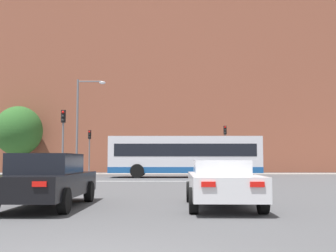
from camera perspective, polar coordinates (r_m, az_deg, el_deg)
stop_line_strip at (r=25.79m, az=-1.83°, el=-7.48°), size 9.66×0.30×0.01m
far_pavement at (r=39.31m, az=-1.06°, el=-6.48°), size 70.74×2.50×0.01m
brick_civic_building at (r=49.99m, az=1.95°, el=6.50°), size 45.83×12.17×28.42m
car_saloon_left at (r=12.25m, az=-16.10°, el=-7.02°), size 2.01×4.88×1.48m
car_roadster_right at (r=11.86m, az=7.30°, el=-7.67°), size 1.95×4.66×1.30m
bus_crossing_lead at (r=31.18m, az=2.28°, el=-4.03°), size 11.06×2.68×3.00m
traffic_light_far_right at (r=38.67m, az=7.75°, el=-2.11°), size 0.26×0.31×4.40m
traffic_light_far_left at (r=39.37m, az=-10.60°, el=-2.46°), size 0.26×0.31×4.02m
traffic_light_near_left at (r=27.44m, az=-14.04°, el=-0.95°), size 0.26×0.31×4.46m
street_lamp_junction at (r=32.95m, az=-11.55°, el=1.18°), size 2.23×0.36×7.49m
pedestrian_waiting at (r=38.97m, az=8.58°, el=-4.92°), size 0.45×0.36×1.76m
tree_by_building at (r=43.80m, az=-19.59°, el=-0.63°), size 4.63×4.63×6.56m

